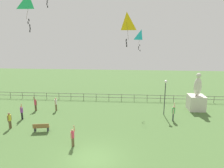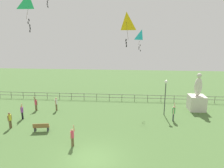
# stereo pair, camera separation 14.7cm
# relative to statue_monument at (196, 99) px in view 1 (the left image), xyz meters

# --- Properties ---
(ground_plane) EXTENTS (80.00, 80.00, 0.00)m
(ground_plane) POSITION_rel_statue_monument_xyz_m (-10.99, -11.18, -1.37)
(ground_plane) COLOR #4C7038
(statue_monument) EXTENTS (1.90, 1.90, 4.61)m
(statue_monument) POSITION_rel_statue_monument_xyz_m (0.00, 0.00, 0.00)
(statue_monument) COLOR beige
(statue_monument) RESTS_ON ground_plane
(lamppost) EXTENTS (0.36, 0.36, 4.11)m
(lamppost) POSITION_rel_statue_monument_xyz_m (-4.20, -1.97, 1.65)
(lamppost) COLOR #38383D
(lamppost) RESTS_ON ground_plane
(park_bench) EXTENTS (1.55, 0.67, 0.85)m
(park_bench) POSITION_rel_statue_monument_xyz_m (-16.61, -7.19, -0.90)
(park_bench) COLOR olive
(park_bench) RESTS_ON ground_plane
(person_0) EXTENTS (0.39, 0.41, 1.85)m
(person_0) POSITION_rel_statue_monument_xyz_m (-19.91, -4.46, -0.44)
(person_0) COLOR black
(person_0) RESTS_ON ground_plane
(person_1) EXTENTS (0.30, 0.48, 1.65)m
(person_1) POSITION_rel_statue_monument_xyz_m (-19.96, -6.73, -0.42)
(person_1) COLOR brown
(person_1) RESTS_ON ground_plane
(person_2) EXTENTS (0.46, 0.35, 1.78)m
(person_2) POSITION_rel_statue_monument_xyz_m (-19.55, -1.81, -0.47)
(person_2) COLOR brown
(person_2) RESTS_ON ground_plane
(person_3) EXTENTS (0.38, 0.50, 1.98)m
(person_3) POSITION_rel_statue_monument_xyz_m (-3.51, -3.63, -0.37)
(person_3) COLOR #3F4C47
(person_3) RESTS_ON ground_plane
(person_4) EXTENTS (0.36, 0.45, 1.83)m
(person_4) POSITION_rel_statue_monument_xyz_m (-12.91, -9.57, -0.45)
(person_4) COLOR brown
(person_4) RESTS_ON ground_plane
(person_6) EXTENTS (0.31, 0.50, 1.65)m
(person_6) POSITION_rel_statue_monument_xyz_m (-17.07, -1.65, -0.42)
(person_6) COLOR brown
(person_6) RESTS_ON ground_plane
(kite_0) EXTENTS (1.07, 1.18, 2.60)m
(kite_0) POSITION_rel_statue_monument_xyz_m (-8.63, -8.19, 8.57)
(kite_0) COLOR yellow
(kite_1) EXTENTS (1.17, 1.29, 2.64)m
(kite_1) POSITION_rel_statue_monument_xyz_m (-6.84, 1.64, 7.58)
(kite_1) COLOR #19B2B2
(kite_2) EXTENTS (1.05, 1.22, 3.02)m
(kite_2) POSITION_rel_statue_monument_xyz_m (-16.67, -7.29, 10.15)
(kite_2) COLOR #1EB759
(waterfront_railing) EXTENTS (36.05, 0.06, 0.95)m
(waterfront_railing) POSITION_rel_statue_monument_xyz_m (-11.25, 2.82, -0.73)
(waterfront_railing) COLOR #4C4742
(waterfront_railing) RESTS_ON ground_plane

